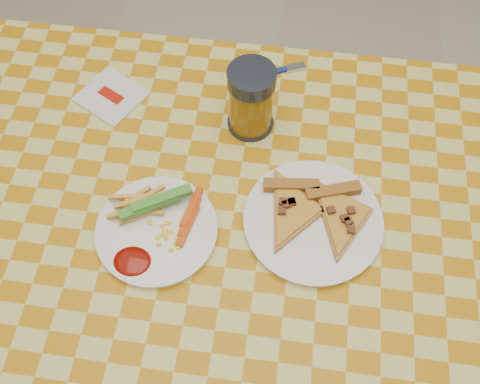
# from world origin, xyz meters

# --- Properties ---
(ground) EXTENTS (8.00, 8.00, 0.00)m
(ground) POSITION_xyz_m (0.00, 0.00, 0.00)
(ground) COLOR beige
(ground) RESTS_ON ground
(table) EXTENTS (1.28, 0.88, 0.76)m
(table) POSITION_xyz_m (0.00, 0.00, 0.68)
(table) COLOR silver
(table) RESTS_ON ground
(plate_left) EXTENTS (0.23, 0.23, 0.01)m
(plate_left) POSITION_xyz_m (-0.12, -0.02, 0.76)
(plate_left) COLOR white
(plate_left) RESTS_ON table
(plate_right) EXTENTS (0.25, 0.25, 0.01)m
(plate_right) POSITION_xyz_m (0.14, 0.03, 0.76)
(plate_right) COLOR white
(plate_right) RESTS_ON table
(fries_veggies) EXTENTS (0.19, 0.18, 0.04)m
(fries_veggies) POSITION_xyz_m (-0.13, -0.01, 0.78)
(fries_veggies) COLOR #F1B84C
(fries_veggies) RESTS_ON plate_left
(pizza_slices) EXTENTS (0.24, 0.22, 0.02)m
(pizza_slices) POSITION_xyz_m (0.14, 0.05, 0.78)
(pizza_slices) COLOR gold
(pizza_slices) RESTS_ON plate_right
(drink_glass) EXTENTS (0.09, 0.09, 0.14)m
(drink_glass) POSITION_xyz_m (0.00, 0.23, 0.83)
(drink_glass) COLOR black
(drink_glass) RESTS_ON table
(napkin) EXTENTS (0.15, 0.15, 0.01)m
(napkin) POSITION_xyz_m (-0.28, 0.26, 0.76)
(napkin) COLOR silver
(napkin) RESTS_ON table
(fork) EXTENTS (0.13, 0.07, 0.01)m
(fork) POSITION_xyz_m (0.04, 0.37, 0.76)
(fork) COLOR navy
(fork) RESTS_ON table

